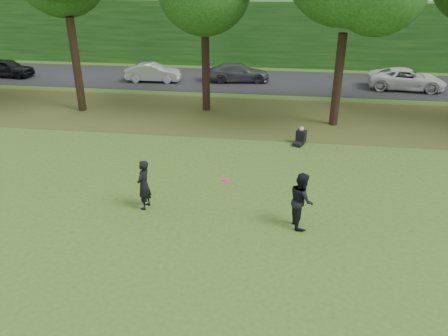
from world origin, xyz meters
name	(u,v)px	position (x,y,z in m)	size (l,w,h in m)	color
ground	(225,263)	(0.00, 0.00, 0.00)	(120.00, 120.00, 0.00)	#32551A
leaf_litter	(257,117)	(0.00, 13.00, 0.01)	(60.00, 7.00, 0.01)	#413817
street	(265,81)	(0.00, 21.00, 0.01)	(70.00, 7.00, 0.02)	black
far_hedge	(270,33)	(0.00, 27.00, 2.50)	(70.00, 3.00, 5.00)	#113C11
player_left	(144,185)	(-3.14, 2.65, 0.88)	(0.64, 0.42, 1.76)	black
player_right	(301,200)	(2.10, 2.26, 0.92)	(0.89, 0.70, 1.84)	black
parked_cars	(292,76)	(1.86, 20.15, 0.68)	(39.87, 3.09, 1.38)	black
frisbee	(226,180)	(-0.26, 2.04, 1.58)	(0.34, 0.34, 0.05)	#E9138D
seated_person	(300,138)	(2.24, 9.31, 0.31)	(0.66, 0.83, 0.83)	black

